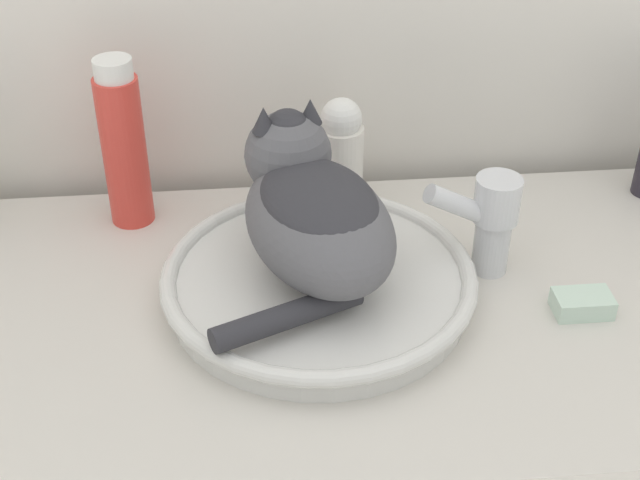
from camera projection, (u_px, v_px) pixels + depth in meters
name	position (u px, v px, depth m)	size (l,w,h in m)	color
sink_basin	(319.00, 282.00, 1.04)	(0.37, 0.37, 0.04)	silver
cat	(312.00, 208.00, 1.00)	(0.24, 0.29, 0.17)	#56565B
faucet	(490.00, 218.00, 1.06)	(0.12, 0.06, 0.13)	silver
shampoo_bottle_tall	(124.00, 145.00, 1.14)	(0.06, 0.06, 0.23)	#DB3D33
lotion_bottle_white	(341.00, 156.00, 1.18)	(0.06, 0.06, 0.16)	white
soap_bar	(582.00, 304.00, 1.03)	(0.07, 0.04, 0.02)	silver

